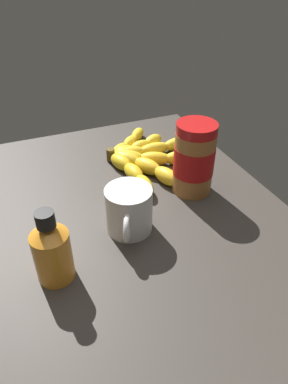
{
  "coord_description": "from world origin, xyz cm",
  "views": [
    {
      "loc": [
        48.24,
        -18.56,
        43.84
      ],
      "look_at": [
        -3.59,
        2.65,
        3.29
      ],
      "focal_mm": 32.41,
      "sensor_mm": 36.0,
      "label": 1
    }
  ],
  "objects_px": {
    "honey_bottle": "(52,250)",
    "coffee_mug": "(129,210)",
    "peanut_butter_jar": "(194,159)",
    "banana_bunch": "(144,157)"
  },
  "relations": [
    {
      "from": "honey_bottle",
      "to": "banana_bunch",
      "type": "bearing_deg",
      "value": 136.0
    },
    {
      "from": "banana_bunch",
      "to": "coffee_mug",
      "type": "xyz_separation_m",
      "value": [
        0.21,
        -0.12,
        0.03
      ]
    },
    {
      "from": "honey_bottle",
      "to": "coffee_mug",
      "type": "bearing_deg",
      "value": 112.64
    },
    {
      "from": "banana_bunch",
      "to": "coffee_mug",
      "type": "distance_m",
      "value": 0.24
    },
    {
      "from": "peanut_butter_jar",
      "to": "banana_bunch",
      "type": "bearing_deg",
      "value": -159.81
    },
    {
      "from": "banana_bunch",
      "to": "honey_bottle",
      "type": "relative_size",
      "value": 2.32
    },
    {
      "from": "honey_bottle",
      "to": "coffee_mug",
      "type": "xyz_separation_m",
      "value": [
        -0.06,
        0.15,
        -0.01
      ]
    },
    {
      "from": "honey_bottle",
      "to": "coffee_mug",
      "type": "relative_size",
      "value": 1.11
    },
    {
      "from": "honey_bottle",
      "to": "coffee_mug",
      "type": "height_order",
      "value": "honey_bottle"
    },
    {
      "from": "banana_bunch",
      "to": "peanut_butter_jar",
      "type": "xyz_separation_m",
      "value": [
        0.14,
        0.05,
        0.06
      ]
    }
  ]
}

